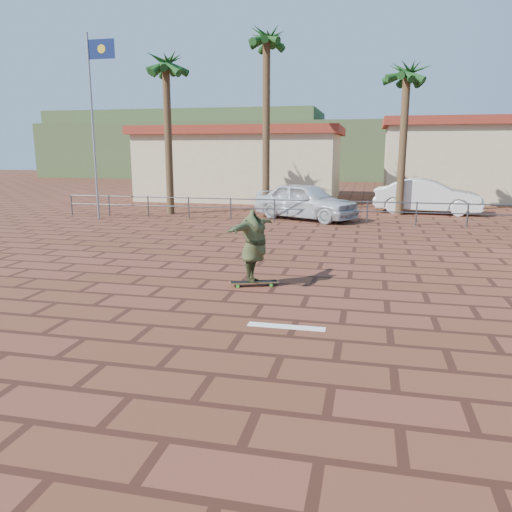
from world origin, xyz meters
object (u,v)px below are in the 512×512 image
Objects in this scene: car_silver at (306,201)px; car_white at (428,196)px; longboard at (254,282)px; skateboarder at (254,246)px.

car_white is at bearing -31.44° from car_silver.
longboard is at bearing 167.91° from car_white.
skateboarder is 0.42× the size of car_silver.
car_white is (5.36, 15.17, 0.75)m from longboard.
longboard is 11.69m from car_silver.
longboard is 0.23× the size of car_silver.
skateboarder is (-0.00, 0.00, 0.86)m from longboard.
car_white is (5.36, 15.17, -0.10)m from skateboarder.
car_white reaches higher than longboard.
skateboarder reaches higher than car_white.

